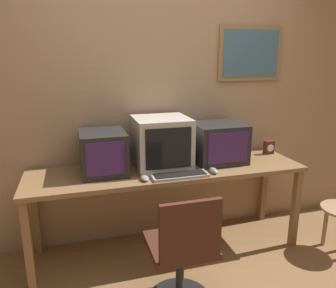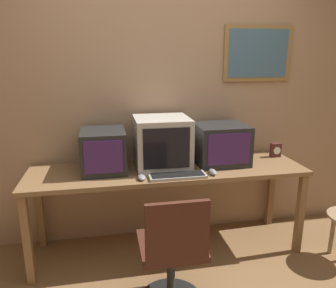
{
  "view_description": "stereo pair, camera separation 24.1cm",
  "coord_description": "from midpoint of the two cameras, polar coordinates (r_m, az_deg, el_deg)",
  "views": [
    {
      "loc": [
        -0.72,
        -1.35,
        1.67
      ],
      "look_at": [
        0.0,
        1.14,
        0.97
      ],
      "focal_mm": 35.0,
      "sensor_mm": 36.0,
      "label": 1
    },
    {
      "loc": [
        -0.49,
        -1.41,
        1.67
      ],
      "look_at": [
        0.0,
        1.14,
        0.97
      ],
      "focal_mm": 35.0,
      "sensor_mm": 36.0,
      "label": 2
    }
  ],
  "objects": [
    {
      "name": "office_chair",
      "position": [
        2.28,
        -0.64,
        -19.46
      ],
      "size": [
        0.44,
        0.44,
        0.85
      ],
      "color": "black",
      "rests_on": "ground_plane"
    },
    {
      "name": "keyboard_main",
      "position": [
        2.55,
        -0.6,
        -5.53
      ],
      "size": [
        0.45,
        0.15,
        0.03
      ],
      "color": "#A8A399",
      "rests_on": "desk"
    },
    {
      "name": "monitor_right",
      "position": [
        2.9,
        6.37,
        0.21
      ],
      "size": [
        0.44,
        0.41,
        0.34
      ],
      "color": "black",
      "rests_on": "desk"
    },
    {
      "name": "mouse_near_keyboard",
      "position": [
        2.65,
        5.37,
        -4.66
      ],
      "size": [
        0.06,
        0.11,
        0.04
      ],
      "color": "gray",
      "rests_on": "desk"
    },
    {
      "name": "mouse_far_corner",
      "position": [
        2.5,
        -6.86,
        -5.99
      ],
      "size": [
        0.06,
        0.11,
        0.03
      ],
      "color": "gray",
      "rests_on": "desk"
    },
    {
      "name": "monitor_center",
      "position": [
        2.72,
        -3.67,
        0.18
      ],
      "size": [
        0.45,
        0.43,
        0.43
      ],
      "color": "#B7B2A8",
      "rests_on": "desk"
    },
    {
      "name": "desk",
      "position": [
        2.77,
        -2.5,
        -5.79
      ],
      "size": [
        2.3,
        0.61,
        0.76
      ],
      "color": "olive",
      "rests_on": "ground_plane"
    },
    {
      "name": "wall_back",
      "position": [
        2.96,
        -4.14,
        7.92
      ],
      "size": [
        8.0,
        0.08,
        2.6
      ],
      "color": "tan",
      "rests_on": "ground_plane"
    },
    {
      "name": "monitor_left",
      "position": [
        2.69,
        -13.77,
        -1.39
      ],
      "size": [
        0.35,
        0.44,
        0.34
      ],
      "color": "black",
      "rests_on": "desk"
    },
    {
      "name": "desk_clock",
      "position": [
        3.25,
        15.16,
        -0.59
      ],
      "size": [
        0.09,
        0.06,
        0.13
      ],
      "color": "#4C231E",
      "rests_on": "desk"
    }
  ]
}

